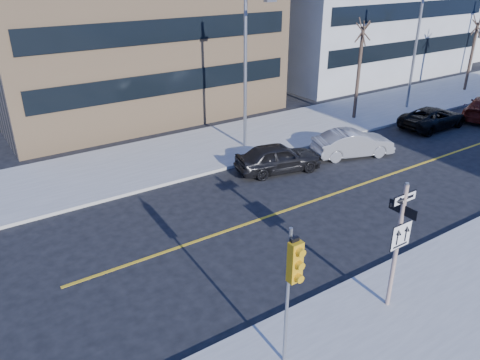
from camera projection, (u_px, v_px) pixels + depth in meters
ground at (329, 267)px, 16.12m from camera, size 120.00×120.00×0.00m
far_sidewalk at (395, 104)px, 34.19m from camera, size 66.00×6.00×0.15m
road_centerline at (441, 157)px, 25.18m from camera, size 40.00×0.14×0.01m
sign_pole at (398, 240)px, 13.20m from camera, size 0.92×0.92×4.06m
traffic_signal at (293, 273)px, 10.82m from camera, size 0.32×0.45×4.00m
parked_car_a at (278, 158)px, 23.20m from camera, size 2.62×4.58×1.47m
parked_car_b at (353, 143)px, 25.08m from camera, size 2.79×4.58×1.42m
parked_car_c at (433, 118)px, 29.38m from camera, size 2.19×4.74×1.32m
streetlight_a at (248, 64)px, 24.22m from camera, size 0.55×2.25×8.00m
streetlight_b at (420, 41)px, 31.27m from camera, size 0.55×2.25×8.00m
street_tree_west at (363, 34)px, 28.84m from camera, size 1.80×1.80×6.35m
street_tree_east at (477, 28)px, 35.86m from camera, size 1.80×1.80×5.75m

